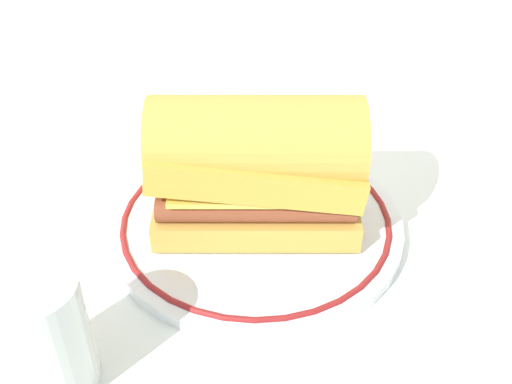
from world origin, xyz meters
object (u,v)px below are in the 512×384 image
(plate, at_px, (256,223))
(drinking_glass, at_px, (47,340))
(sausage_sandwich, at_px, (256,164))
(butter_knife, at_px, (146,140))

(plate, relative_size, drinking_glass, 2.81)
(sausage_sandwich, height_order, butter_knife, sausage_sandwich)
(drinking_glass, distance_m, butter_knife, 0.33)
(plate, height_order, butter_knife, plate)
(sausage_sandwich, relative_size, butter_knife, 1.27)
(plate, xyz_separation_m, sausage_sandwich, (-0.00, 0.00, 0.07))
(butter_knife, bearing_deg, drinking_glass, -93.15)
(sausage_sandwich, xyz_separation_m, butter_knife, (-0.13, 0.15, -0.07))
(plate, xyz_separation_m, drinking_glass, (-0.15, -0.17, 0.04))
(drinking_glass, xyz_separation_m, butter_knife, (0.02, 0.32, -0.04))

